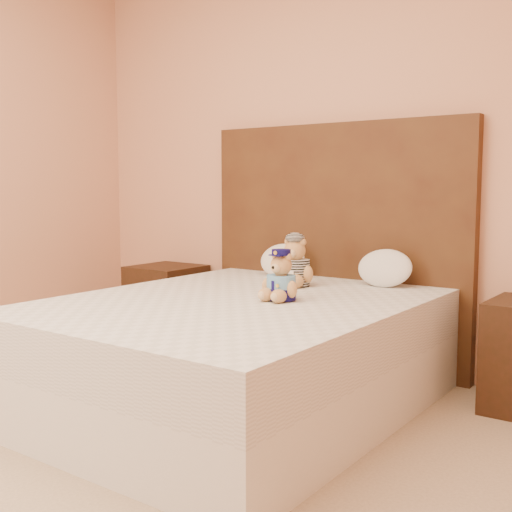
{
  "coord_description": "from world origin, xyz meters",
  "views": [
    {
      "loc": [
        1.93,
        -1.31,
        1.11
      ],
      "look_at": [
        -0.06,
        1.45,
        0.74
      ],
      "focal_mm": 45.0,
      "sensor_mm": 36.0,
      "label": 1
    }
  ],
  "objects": [
    {
      "name": "teddy_prisoner",
      "position": [
        -0.0,
        1.75,
        0.69
      ],
      "size": [
        0.28,
        0.27,
        0.28
      ],
      "primitive_type": null,
      "rotation": [
        0.0,
        0.0,
        0.13
      ],
      "color": "#A87741",
      "rests_on": "bed"
    },
    {
      "name": "headboard",
      "position": [
        0.0,
        2.21,
        0.75
      ],
      "size": [
        1.75,
        0.08,
        1.5
      ],
      "primitive_type": "cube",
      "color": "#4C2F16",
      "rests_on": "ground"
    },
    {
      "name": "pillow_right",
      "position": [
        0.42,
        2.03,
        0.66
      ],
      "size": [
        0.32,
        0.21,
        0.23
      ],
      "primitive_type": "ellipsoid",
      "color": "white",
      "rests_on": "bed"
    },
    {
      "name": "room_walls",
      "position": [
        0.0,
        0.46,
        1.81
      ],
      "size": [
        4.04,
        4.52,
        2.72
      ],
      "color": "tan",
      "rests_on": "ground"
    },
    {
      "name": "teddy_police",
      "position": [
        0.2,
        1.3,
        0.68
      ],
      "size": [
        0.23,
        0.22,
        0.25
      ],
      "primitive_type": null,
      "rotation": [
        0.0,
        0.0,
        -0.07
      ],
      "color": "#A87741",
      "rests_on": "bed"
    },
    {
      "name": "bed",
      "position": [
        0.0,
        1.2,
        0.28
      ],
      "size": [
        1.6,
        2.0,
        0.55
      ],
      "color": "white",
      "rests_on": "ground"
    },
    {
      "name": "pillow_left",
      "position": [
        -0.28,
        2.03,
        0.66
      ],
      "size": [
        0.32,
        0.21,
        0.22
      ],
      "primitive_type": "ellipsoid",
      "color": "white",
      "rests_on": "bed"
    },
    {
      "name": "ground",
      "position": [
        0.0,
        0.0,
        0.0
      ],
      "size": [
        4.0,
        4.5,
        0.0
      ],
      "primitive_type": "cube",
      "color": "tan",
      "rests_on": "ground"
    },
    {
      "name": "nightstand_left",
      "position": [
        -1.25,
        2.0,
        0.28
      ],
      "size": [
        0.45,
        0.45,
        0.55
      ],
      "primitive_type": "cube",
      "color": "#331B10",
      "rests_on": "ground"
    }
  ]
}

